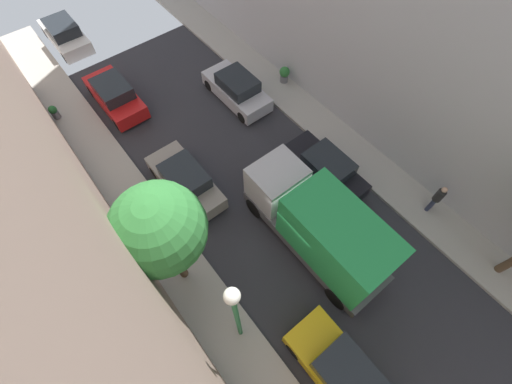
{
  "coord_description": "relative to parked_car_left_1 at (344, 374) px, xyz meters",
  "views": [
    {
      "loc": [
        -5.44,
        -3.61,
        13.79
      ],
      "look_at": [
        -0.47,
        2.61,
        0.5
      ],
      "focal_mm": 24.04,
      "sensor_mm": 36.0,
      "label": 1
    }
  ],
  "objects": [
    {
      "name": "parked_car_left_2",
      "position": [
        0.0,
        9.9,
        0.0
      ],
      "size": [
        1.78,
        4.2,
        1.57
      ],
      "color": "gray",
      "rests_on": "ground"
    },
    {
      "name": "street_tree_2",
      "position": [
        -2.33,
        6.5,
        3.72
      ],
      "size": [
        2.97,
        2.97,
        5.81
      ],
      "color": "brown",
      "rests_on": "sidewalk_left"
    },
    {
      "name": "sidewalk_right",
      "position": [
        7.7,
        4.93,
        -0.64
      ],
      "size": [
        2.0,
        44.0,
        0.15
      ],
      "primitive_type": "cube",
      "color": "#A8A399",
      "rests_on": "ground"
    },
    {
      "name": "potted_plant_1",
      "position": [
        8.27,
        12.55,
        -0.05
      ],
      "size": [
        0.58,
        0.58,
        0.94
      ],
      "color": "slate",
      "rests_on": "sidewalk_right"
    },
    {
      "name": "parked_car_left_1",
      "position": [
        0.0,
        0.0,
        0.0
      ],
      "size": [
        1.78,
        4.2,
        1.57
      ],
      "color": "gold",
      "rests_on": "ground"
    },
    {
      "name": "sidewalk_left",
      "position": [
        -2.3,
        4.93,
        -0.64
      ],
      "size": [
        2.0,
        44.0,
        0.15
      ],
      "primitive_type": "cube",
      "color": "#A8A399",
      "rests_on": "ground"
    },
    {
      "name": "parked_car_right_1",
      "position": [
        5.4,
        6.42,
        0.0
      ],
      "size": [
        1.78,
        4.2,
        1.57
      ],
      "color": "black",
      "rests_on": "ground"
    },
    {
      "name": "ground",
      "position": [
        2.7,
        4.93,
        -0.72
      ],
      "size": [
        32.0,
        32.0,
        0.0
      ],
      "primitive_type": "plane",
      "color": "#2D2D33"
    },
    {
      "name": "pedestrian",
      "position": [
        7.9,
        2.2,
        0.35
      ],
      "size": [
        0.4,
        0.36,
        1.72
      ],
      "color": "#2D334C",
      "rests_on": "sidewalk_right"
    },
    {
      "name": "lamp_post",
      "position": [
        -1.9,
        3.3,
        3.09
      ],
      "size": [
        0.44,
        0.44,
        5.57
      ],
      "color": "#26723F",
      "rests_on": "sidewalk_left"
    },
    {
      "name": "potted_plant_2",
      "position": [
        -3.03,
        17.97,
        -0.16
      ],
      "size": [
        0.42,
        0.42,
        0.77
      ],
      "color": "slate",
      "rests_on": "sidewalk_left"
    },
    {
      "name": "parked_car_left_4",
      "position": [
        0.0,
        23.63,
        0.0
      ],
      "size": [
        1.78,
        4.2,
        1.57
      ],
      "color": "white",
      "rests_on": "ground"
    },
    {
      "name": "parked_car_left_3",
      "position": [
        0.0,
        16.9,
        0.0
      ],
      "size": [
        1.78,
        4.2,
        1.57
      ],
      "color": "red",
      "rests_on": "ground"
    },
    {
      "name": "delivery_truck",
      "position": [
        2.7,
        4.17,
        1.07
      ],
      "size": [
        2.26,
        6.6,
        3.38
      ],
      "color": "#4C4C51",
      "rests_on": "ground"
    },
    {
      "name": "parked_car_right_2",
      "position": [
        5.4,
        13.2,
        0.0
      ],
      "size": [
        1.78,
        4.2,
        1.57
      ],
      "color": "silver",
      "rests_on": "ground"
    }
  ]
}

